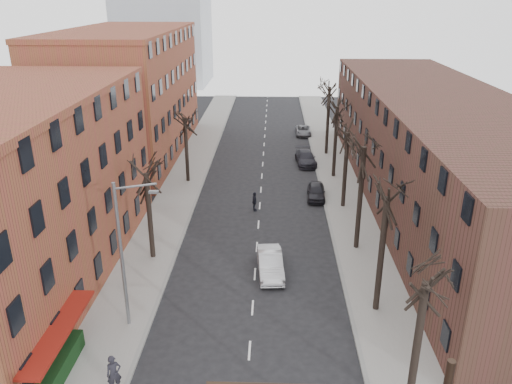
# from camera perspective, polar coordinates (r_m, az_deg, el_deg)

# --- Properties ---
(sidewalk_left) EXTENTS (4.00, 90.00, 0.15)m
(sidewalk_left) POSITION_cam_1_polar(r_m,az_deg,el_deg) (53.15, -8.01, 1.62)
(sidewalk_left) COLOR gray
(sidewalk_left) RESTS_ON ground
(sidewalk_right) EXTENTS (4.00, 90.00, 0.15)m
(sidewalk_right) POSITION_cam_1_polar(r_m,az_deg,el_deg) (52.80, 9.36, 1.41)
(sidewalk_right) COLOR gray
(sidewalk_right) RESTS_ON ground
(building_left_near) EXTENTS (12.00, 26.00, 12.00)m
(building_left_near) POSITION_cam_1_polar(r_m,az_deg,el_deg) (35.92, -26.63, -0.51)
(building_left_near) COLOR brown
(building_left_near) RESTS_ON ground
(building_left_far) EXTENTS (12.00, 28.00, 14.00)m
(building_left_far) POSITION_cam_1_polar(r_m,az_deg,el_deg) (61.61, -14.42, 10.65)
(building_left_far) COLOR brown
(building_left_far) RESTS_ON ground
(building_right) EXTENTS (12.00, 50.00, 10.00)m
(building_right) POSITION_cam_1_polar(r_m,az_deg,el_deg) (48.39, 19.89, 4.63)
(building_right) COLOR #462620
(building_right) RESTS_ON ground
(awning_left) EXTENTS (1.20, 7.00, 0.15)m
(awning_left) POSITION_cam_1_polar(r_m,az_deg,el_deg) (29.11, -20.86, -18.67)
(awning_left) COLOR maroon
(awning_left) RESTS_ON ground
(hedge) EXTENTS (0.80, 6.00, 1.00)m
(hedge) POSITION_cam_1_polar(r_m,az_deg,el_deg) (28.06, -22.02, -18.89)
(hedge) COLOR black
(hedge) RESTS_ON sidewalk_left
(tree_right_b) EXTENTS (5.20, 5.20, 10.80)m
(tree_right_b) POSITION_cam_1_polar(r_m,az_deg,el_deg) (32.49, 13.48, -13.00)
(tree_right_b) COLOR black
(tree_right_b) RESTS_ON ground
(tree_right_c) EXTENTS (5.20, 5.20, 11.60)m
(tree_right_c) POSITION_cam_1_polar(r_m,az_deg,el_deg) (39.21, 11.34, -6.35)
(tree_right_c) COLOR black
(tree_right_c) RESTS_ON ground
(tree_right_d) EXTENTS (5.20, 5.20, 10.00)m
(tree_right_d) POSITION_cam_1_polar(r_m,az_deg,el_deg) (46.34, 9.87, -1.69)
(tree_right_d) COLOR black
(tree_right_d) RESTS_ON ground
(tree_right_e) EXTENTS (5.20, 5.20, 10.80)m
(tree_right_e) POSITION_cam_1_polar(r_m,az_deg,el_deg) (53.71, 8.81, 1.71)
(tree_right_e) COLOR black
(tree_right_e) RESTS_ON ground
(tree_right_f) EXTENTS (5.20, 5.20, 11.60)m
(tree_right_f) POSITION_cam_1_polar(r_m,az_deg,el_deg) (61.24, 8.00, 4.28)
(tree_right_f) COLOR black
(tree_right_f) RESTS_ON ground
(tree_left_a) EXTENTS (5.20, 5.20, 9.50)m
(tree_left_a) POSITION_cam_1_polar(r_m,az_deg,el_deg) (37.94, -11.65, -7.40)
(tree_left_a) COLOR black
(tree_left_a) RESTS_ON ground
(tree_left_b) EXTENTS (5.20, 5.20, 9.50)m
(tree_left_b) POSITION_cam_1_polar(r_m,az_deg,el_deg) (52.18, -7.75, 1.16)
(tree_left_b) COLOR black
(tree_left_b) RESTS_ON ground
(streetlight) EXTENTS (2.45, 0.22, 9.03)m
(streetlight) POSITION_cam_1_polar(r_m,az_deg,el_deg) (28.68, -14.86, -6.43)
(streetlight) COLOR slate
(streetlight) RESTS_ON ground
(silver_sedan) EXTENTS (2.05, 4.81, 1.54)m
(silver_sedan) POSITION_cam_1_polar(r_m,az_deg,el_deg) (34.95, 1.64, -8.16)
(silver_sedan) COLOR silver
(silver_sedan) RESTS_ON ground
(parked_car_near) EXTENTS (1.87, 4.20, 1.40)m
(parked_car_near) POSITION_cam_1_polar(r_m,az_deg,el_deg) (47.63, 6.89, 0.06)
(parked_car_near) COLOR black
(parked_car_near) RESTS_ON ground
(parked_car_mid) EXTENTS (2.48, 5.25, 1.48)m
(parked_car_mid) POSITION_cam_1_polar(r_m,az_deg,el_deg) (57.20, 5.69, 3.90)
(parked_car_mid) COLOR black
(parked_car_mid) RESTS_ON ground
(parked_car_far) EXTENTS (2.03, 4.37, 1.21)m
(parked_car_far) POSITION_cam_1_polar(r_m,az_deg,el_deg) (69.38, 5.43, 7.01)
(parked_car_far) COLOR slate
(parked_car_far) RESTS_ON ground
(pedestrian_a) EXTENTS (0.86, 0.78, 1.98)m
(pedestrian_a) POSITION_cam_1_polar(r_m,az_deg,el_deg) (26.51, -15.93, -19.34)
(pedestrian_a) COLOR black
(pedestrian_a) RESTS_ON sidewalk_left
(pedestrian_crossing) EXTENTS (0.62, 1.11, 1.78)m
(pedestrian_crossing) POSITION_cam_1_polar(r_m,az_deg,el_deg) (44.53, -0.17, -1.10)
(pedestrian_crossing) COLOR black
(pedestrian_crossing) RESTS_ON ground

